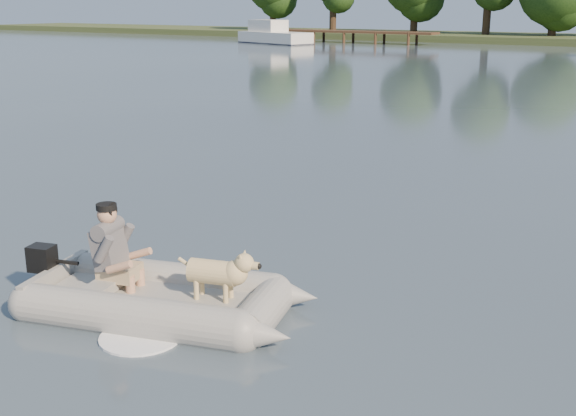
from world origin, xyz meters
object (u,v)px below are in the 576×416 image
Objects in this scene: cabin_cruiser at (275,32)px; man at (111,245)px; dinghy at (161,266)px; dog at (213,276)px; dock at (339,36)px.

man is at bearing -41.44° from cabin_cruiser.
dinghy is 0.61m from dog.
dinghy is at bearing -63.75° from dock.
dinghy is 5.18× the size of dog.
dock reaches higher than dog.
dock is 4.01× the size of dinghy.
dog is at bearing -40.21° from cabin_cruiser.
cabin_cruiser is at bearing -128.30° from dock.
dinghy is 0.67m from man.
cabin_cruiser is (-29.98, 47.29, 0.51)m from dog.
dog is 56.00m from cabin_cruiser.
dock is 20.77× the size of dog.
cabin_cruiser is (-28.77, 47.62, 0.26)m from man.
dinghy is at bearing -175.43° from dog.
cabin_cruiser is (-29.41, 47.50, 0.44)m from dinghy.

